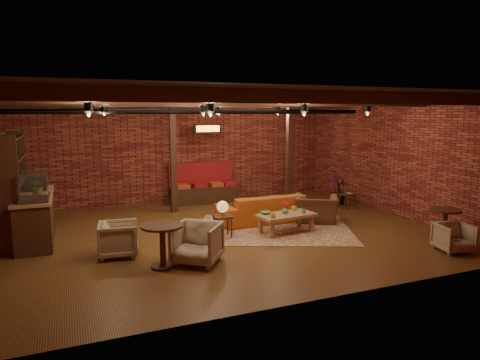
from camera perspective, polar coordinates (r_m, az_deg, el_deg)
name	(u,v)px	position (r m, az deg, el deg)	size (l,w,h in m)	color
floor	(225,233)	(10.24, -2.00, -7.04)	(10.00, 10.00, 0.00)	#3B1D0E
ceiling	(224,96)	(9.85, -2.10, 11.15)	(10.00, 8.00, 0.02)	black
wall_back	(181,152)	(13.72, -7.84, 3.76)	(10.00, 0.02, 3.20)	maroon
wall_front	(319,197)	(6.36, 10.50, -2.24)	(10.00, 0.02, 3.20)	maroon
wall_right	(395,158)	(12.54, 19.94, 2.83)	(0.02, 8.00, 3.20)	maroon
ceiling_beams	(224,101)	(9.85, -2.10, 10.46)	(9.80, 6.40, 0.22)	black
ceiling_pipe	(203,112)	(11.36, -4.91, 9.07)	(0.12, 0.12, 9.60)	black
post_left	(173,157)	(12.23, -8.93, 3.11)	(0.16, 0.16, 3.20)	black
post_right	(289,154)	(12.89, 6.60, 3.46)	(0.16, 0.16, 3.20)	black
service_counter	(35,205)	(10.46, -25.69, -3.08)	(0.80, 2.50, 1.60)	black
plant_counter	(39,185)	(10.58, -25.24, -0.61)	(0.35, 0.39, 0.30)	#337F33
shelving_hutch	(13,188)	(10.53, -27.98, -0.96)	(0.52, 2.00, 2.40)	black
banquette	(204,187)	(13.60, -4.82, -0.91)	(2.10, 0.70, 1.00)	maroon
service_sign	(208,129)	(12.98, -4.33, 6.84)	(0.86, 0.06, 0.30)	orange
ceiling_spotlights	(224,111)	(9.85, -2.09, 9.18)	(6.40, 4.40, 0.28)	black
rug	(274,229)	(10.58, 4.60, -6.51)	(3.66, 2.80, 0.01)	maroon
sofa	(265,208)	(11.19, 3.33, -3.75)	(2.49, 0.97, 0.73)	#AB4B17
coffee_table	(286,216)	(10.17, 6.11, -4.79)	(1.42, 0.82, 0.72)	#996747
side_table_lamp	(223,210)	(9.75, -2.34, -3.96)	(0.44, 0.44, 0.84)	black
round_table_left	(163,239)	(8.01, -10.29, -7.70)	(0.77, 0.77, 0.80)	black
armchair_a	(118,237)	(8.86, -15.90, -7.37)	(0.74, 0.69, 0.76)	beige
armchair_b	(197,241)	(8.18, -5.75, -8.12)	(0.82, 0.77, 0.85)	beige
armchair_right	(316,204)	(11.29, 10.14, -3.22)	(1.07, 0.69, 0.93)	brown
side_table_book	(347,195)	(13.12, 14.11, -1.92)	(0.50, 0.50, 0.46)	black
round_table_right	(445,220)	(10.34, 25.65, -4.89)	(0.64, 0.64, 0.75)	black
armchair_far	(454,236)	(9.84, 26.63, -6.71)	(0.63, 0.59, 0.65)	beige
plant_tall	(339,163)	(13.55, 13.07, 2.16)	(1.43, 1.43, 2.55)	#4C7F4C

